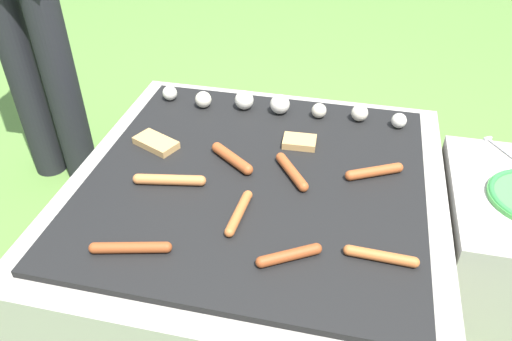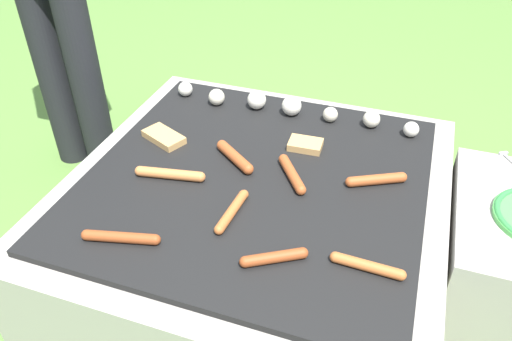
{
  "view_description": "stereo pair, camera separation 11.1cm",
  "coord_description": "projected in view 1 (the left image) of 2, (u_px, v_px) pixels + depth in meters",
  "views": [
    {
      "loc": [
        0.22,
        -0.99,
        1.15
      ],
      "look_at": [
        0.0,
        0.0,
        0.39
      ],
      "focal_mm": 35.0,
      "sensor_mm": 36.0,
      "label": 1
    },
    {
      "loc": [
        0.33,
        -0.96,
        1.15
      ],
      "look_at": [
        0.0,
        0.0,
        0.39
      ],
      "focal_mm": 35.0,
      "sensor_mm": 36.0,
      "label": 2
    }
  ],
  "objects": [
    {
      "name": "mushroom_row",
      "position": [
        274.0,
        105.0,
        1.52
      ],
      "size": [
        0.76,
        0.08,
        0.06
      ],
      "color": "silver",
      "rests_on": "grill"
    },
    {
      "name": "sausage_mid_right",
      "position": [
        169.0,
        180.0,
        1.25
      ],
      "size": [
        0.18,
        0.05,
        0.03
      ],
      "color": "#C6753D",
      "rests_on": "grill"
    },
    {
      "name": "ground_plane",
      "position": [
        256.0,
        274.0,
        1.5
      ],
      "size": [
        14.0,
        14.0,
        0.0
      ],
      "primitive_type": "plane",
      "color": "#567F38"
    },
    {
      "name": "side_ledge",
      "position": [
        509.0,
        248.0,
        1.33
      ],
      "size": [
        0.37,
        0.47,
        0.37
      ],
      "color": "#9E998E",
      "rests_on": "ground_plane"
    },
    {
      "name": "sausage_mid_left",
      "position": [
        130.0,
        248.0,
        1.06
      ],
      "size": [
        0.17,
        0.06,
        0.02
      ],
      "color": "#93421E",
      "rests_on": "grill"
    },
    {
      "name": "bread_slice_left",
      "position": [
        156.0,
        143.0,
        1.39
      ],
      "size": [
        0.14,
        0.11,
        0.02
      ],
      "color": "tan",
      "rests_on": "grill"
    },
    {
      "name": "bread_slice_right",
      "position": [
        299.0,
        142.0,
        1.39
      ],
      "size": [
        0.09,
        0.07,
        0.02
      ],
      "color": "tan",
      "rests_on": "grill"
    },
    {
      "name": "sausage_back_right",
      "position": [
        232.0,
        158.0,
        1.32
      ],
      "size": [
        0.13,
        0.11,
        0.03
      ],
      "color": "#A34C23",
      "rests_on": "grill"
    },
    {
      "name": "grill",
      "position": [
        256.0,
        230.0,
        1.39
      ],
      "size": [
        0.96,
        0.96,
        0.37
      ],
      "color": "#9E998E",
      "rests_on": "ground_plane"
    },
    {
      "name": "fork_utensil",
      "position": [
        506.0,
        152.0,
        1.36
      ],
      "size": [
        0.11,
        0.16,
        0.01
      ],
      "color": "silver",
      "rests_on": "side_ledge"
    },
    {
      "name": "sausage_front_left",
      "position": [
        374.0,
        171.0,
        1.27
      ],
      "size": [
        0.15,
        0.09,
        0.03
      ],
      "color": "#A34C23",
      "rests_on": "grill"
    },
    {
      "name": "sausage_back_left",
      "position": [
        239.0,
        213.0,
        1.15
      ],
      "size": [
        0.03,
        0.16,
        0.02
      ],
      "color": "#B7602D",
      "rests_on": "grill"
    },
    {
      "name": "sausage_back_center",
      "position": [
        289.0,
        255.0,
        1.04
      ],
      "size": [
        0.13,
        0.09,
        0.02
      ],
      "color": "#93421E",
      "rests_on": "grill"
    },
    {
      "name": "sausage_front_right",
      "position": [
        292.0,
        171.0,
        1.27
      ],
      "size": [
        0.1,
        0.14,
        0.03
      ],
      "color": "#A34C23",
      "rests_on": "grill"
    },
    {
      "name": "sausage_front_center",
      "position": [
        381.0,
        256.0,
        1.04
      ],
      "size": [
        0.16,
        0.03,
        0.02
      ],
      "color": "#B7602D",
      "rests_on": "grill"
    }
  ]
}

